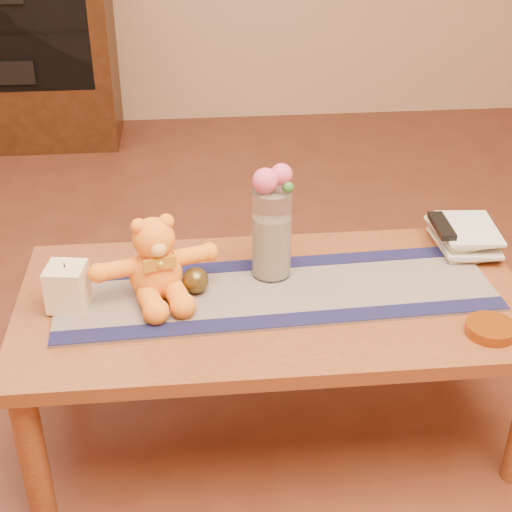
{
  "coord_description": "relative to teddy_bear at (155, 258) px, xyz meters",
  "views": [
    {
      "loc": [
        -0.22,
        -1.7,
        1.57
      ],
      "look_at": [
        -0.05,
        0.0,
        0.58
      ],
      "focal_mm": 52.33,
      "sensor_mm": 36.0,
      "label": 1
    }
  ],
  "objects": [
    {
      "name": "rose_right",
      "position": [
        0.35,
        0.08,
        0.19
      ],
      "size": [
        0.06,
        0.06,
        0.06
      ],
      "primitive_type": "sphere",
      "color": "#DB4D79",
      "rests_on": "glass_vase"
    },
    {
      "name": "book_top",
      "position": [
        0.85,
        0.18,
        -0.05
      ],
      "size": [
        0.18,
        0.24,
        0.02
      ],
      "primitive_type": "imported",
      "rotation": [
        0.0,
        0.0,
        -0.08
      ],
      "color": "beige",
      "rests_on": "book_upper"
    },
    {
      "name": "book_upper",
      "position": [
        0.84,
        0.18,
        -0.07
      ],
      "size": [
        0.18,
        0.23,
        0.02
      ],
      "primitive_type": "imported",
      "rotation": [
        0.0,
        0.0,
        0.08
      ],
      "color": "beige",
      "rests_on": "book_lower"
    },
    {
      "name": "rose_left",
      "position": [
        0.3,
        0.06,
        0.18
      ],
      "size": [
        0.07,
        0.07,
        0.07
      ],
      "primitive_type": "sphere",
      "color": "#DB4D79",
      "rests_on": "glass_vase"
    },
    {
      "name": "glass_vase",
      "position": [
        0.32,
        0.07,
        0.02
      ],
      "size": [
        0.11,
        0.11,
        0.26
      ],
      "primitive_type": "cylinder",
      "color": "silver",
      "rests_on": "persian_runner"
    },
    {
      "name": "book_lower",
      "position": [
        0.85,
        0.18,
        -0.09
      ],
      "size": [
        0.19,
        0.24,
        0.02
      ],
      "primitive_type": "imported",
      "rotation": [
        0.0,
        0.0,
        -0.12
      ],
      "color": "beige",
      "rests_on": "book_bottom"
    },
    {
      "name": "candle_wick",
      "position": [
        -0.23,
        -0.04,
        0.01
      ],
      "size": [
        0.0,
        0.0,
        0.01
      ],
      "primitive_type": "cylinder",
      "rotation": [
        0.0,
        0.0,
        -0.16
      ],
      "color": "black",
      "rests_on": "pillar_candle"
    },
    {
      "name": "book_bottom",
      "position": [
        0.85,
        0.18,
        -0.11
      ],
      "size": [
        0.17,
        0.23,
        0.02
      ],
      "primitive_type": "imported",
      "rotation": [
        0.0,
        0.0,
        0.02
      ],
      "color": "beige",
      "rests_on": "coffee_table_top"
    },
    {
      "name": "teddy_bear",
      "position": [
        0.0,
        0.0,
        0.0
      ],
      "size": [
        0.39,
        0.35,
        0.22
      ],
      "primitive_type": null,
      "rotation": [
        0.0,
        0.0,
        0.28
      ],
      "color": "orange",
      "rests_on": "persian_runner"
    },
    {
      "name": "potpourri_fill",
      "position": [
        0.32,
        0.07,
        -0.02
      ],
      "size": [
        0.09,
        0.09,
        0.18
      ],
      "primitive_type": "cylinder",
      "color": "beige",
      "rests_on": "glass_vase"
    },
    {
      "name": "runner_border_far",
      "position": [
        0.32,
        0.13,
        -0.11
      ],
      "size": [
        1.2,
        0.11,
        0.0
      ],
      "primitive_type": "cube",
      "rotation": [
        0.0,
        0.0,
        0.04
      ],
      "color": "#14143C",
      "rests_on": "persian_runner"
    },
    {
      "name": "table_leg_fl",
      "position": [
        -0.32,
        -0.32,
        -0.36
      ],
      "size": [
        0.07,
        0.07,
        0.41
      ],
      "primitive_type": "cylinder",
      "color": "brown",
      "rests_on": "floor"
    },
    {
      "name": "table_leg_bl",
      "position": [
        -0.32,
        0.26,
        -0.36
      ],
      "size": [
        0.07,
        0.07,
        0.41
      ],
      "primitive_type": "cylinder",
      "color": "brown",
      "rests_on": "floor"
    },
    {
      "name": "table_leg_br",
      "position": [
        0.96,
        0.26,
        -0.36
      ],
      "size": [
        0.07,
        0.07,
        0.41
      ],
      "primitive_type": "cylinder",
      "color": "brown",
      "rests_on": "floor"
    },
    {
      "name": "blue_flower_back",
      "position": [
        0.33,
        0.11,
        0.18
      ],
      "size": [
        0.04,
        0.04,
        0.04
      ],
      "primitive_type": "sphere",
      "color": "#47549B",
      "rests_on": "glass_vase"
    },
    {
      "name": "amber_dish",
      "position": [
        0.84,
        -0.26,
        -0.11
      ],
      "size": [
        0.15,
        0.15,
        0.03
      ],
      "primitive_type": "cylinder",
      "rotation": [
        0.0,
        0.0,
        0.16
      ],
      "color": "#BF5914",
      "rests_on": "coffee_table_top"
    },
    {
      "name": "media_cabinet",
      "position": [
        -0.88,
        2.45,
        -0.02
      ],
      "size": [
        1.2,
        0.5,
        1.1
      ],
      "primitive_type": "cube",
      "color": "black",
      "rests_on": "floor"
    },
    {
      "name": "coffee_table_top",
      "position": [
        0.32,
        -0.03,
        -0.14
      ],
      "size": [
        1.4,
        0.7,
        0.04
      ],
      "primitive_type": "cube",
      "color": "brown",
      "rests_on": "floor"
    },
    {
      "name": "leaf_sprig",
      "position": [
        0.36,
        0.05,
        0.17
      ],
      "size": [
        0.03,
        0.03,
        0.03
      ],
      "primitive_type": "sphere",
      "color": "#33662D",
      "rests_on": "glass_vase"
    },
    {
      "name": "persian_runner",
      "position": [
        0.33,
        -0.02,
        -0.12
      ],
      "size": [
        1.21,
        0.4,
        0.01
      ],
      "primitive_type": "cube",
      "rotation": [
        0.0,
        0.0,
        0.04
      ],
      "color": "#181E45",
      "rests_on": "coffee_table_top"
    },
    {
      "name": "blue_flower_side",
      "position": [
        0.29,
        0.09,
        0.17
      ],
      "size": [
        0.04,
        0.04,
        0.04
      ],
      "primitive_type": "sphere",
      "color": "#47549B",
      "rests_on": "glass_vase"
    },
    {
      "name": "pillar_candle",
      "position": [
        -0.23,
        -0.04,
        -0.05
      ],
      "size": [
        0.11,
        0.11,
        0.12
      ],
      "primitive_type": "cube",
      "rotation": [
        0.0,
        0.0,
        -0.16
      ],
      "color": "beige",
      "rests_on": "persian_runner"
    },
    {
      "name": "tv_remote",
      "position": [
        0.85,
        0.17,
        -0.03
      ],
      "size": [
        0.05,
        0.16,
        0.02
      ],
      "primitive_type": "cube",
      "rotation": [
        0.0,
        0.0,
        -0.03
      ],
      "color": "black",
      "rests_on": "book_top"
    },
    {
      "name": "runner_border_near",
      "position": [
        0.33,
        -0.16,
        -0.11
      ],
      "size": [
        1.2,
        0.11,
        0.0
      ],
      "primitive_type": "cube",
      "rotation": [
        0.0,
        0.0,
        0.04
      ],
      "color": "#14143C",
      "rests_on": "persian_runner"
    },
    {
      "name": "floor",
      "position": [
        0.32,
        -0.03,
        -0.57
      ],
      "size": [
        5.5,
        5.5,
        0.0
      ],
      "primitive_type": "plane",
      "color": "#532517",
      "rests_on": "ground"
    },
    {
      "name": "bronze_ball",
      "position": [
        0.11,
        -0.0,
        -0.07
      ],
      "size": [
        0.08,
        0.08,
        0.07
      ],
      "primitive_type": "sphere",
      "rotation": [
        0.0,
        0.0,
        -0.1
      ],
      "color": "#4C3C19",
      "rests_on": "persian_runner"
    }
  ]
}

